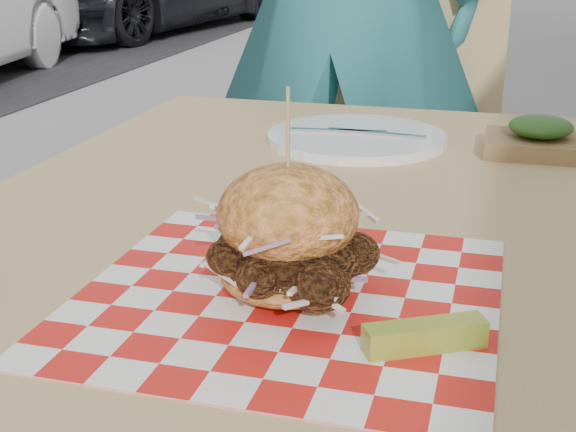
% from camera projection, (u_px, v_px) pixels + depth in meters
% --- Properties ---
extents(patio_table, '(0.80, 1.20, 0.75)m').
position_uv_depth(patio_table, '(300.00, 277.00, 0.93)').
color(patio_table, tan).
rests_on(patio_table, ground).
extents(patio_chair, '(0.54, 0.55, 0.95)m').
position_uv_depth(patio_chair, '(395.00, 151.00, 1.93)').
color(patio_chair, tan).
rests_on(patio_chair, ground).
extents(paper_liner, '(0.36, 0.36, 0.00)m').
position_uv_depth(paper_liner, '(288.00, 295.00, 0.70)').
color(paper_liner, red).
rests_on(paper_liner, patio_table).
extents(sandwich, '(0.16, 0.16, 0.18)m').
position_uv_depth(sandwich, '(288.00, 241.00, 0.68)').
color(sandwich, orange).
rests_on(sandwich, paper_liner).
extents(pickle_spear, '(0.09, 0.07, 0.02)m').
position_uv_depth(pickle_spear, '(425.00, 336.00, 0.61)').
color(pickle_spear, '#A4A530').
rests_on(pickle_spear, paper_liner).
extents(place_setting, '(0.27, 0.27, 0.02)m').
position_uv_depth(place_setting, '(356.00, 138.00, 1.21)').
color(place_setting, white).
rests_on(place_setting, patio_table).
extents(kraft_tray, '(0.15, 0.12, 0.06)m').
position_uv_depth(kraft_tray, '(540.00, 139.00, 1.14)').
color(kraft_tray, olive).
rests_on(kraft_tray, patio_table).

